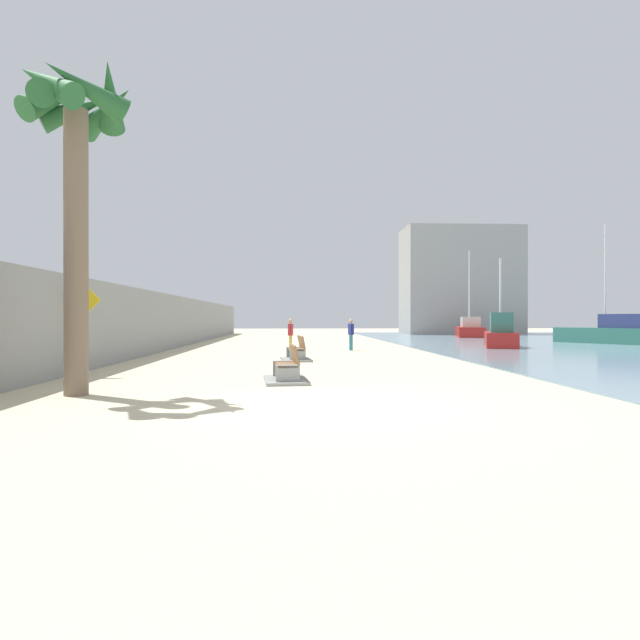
# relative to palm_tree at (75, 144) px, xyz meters

# --- Properties ---
(ground_plane) EXTENTS (120.00, 120.00, 0.00)m
(ground_plane) POSITION_rel_palm_tree_xyz_m (5.36, 16.43, -5.45)
(ground_plane) COLOR beige
(seawall) EXTENTS (0.80, 64.00, 2.94)m
(seawall) POSITION_rel_palm_tree_xyz_m (-2.14, 16.43, -3.98)
(seawall) COLOR gray
(seawall) RESTS_ON ground
(palm_tree) EXTENTS (2.73, 2.75, 7.26)m
(palm_tree) POSITION_rel_palm_tree_xyz_m (0.00, 0.00, 0.00)
(palm_tree) COLOR #7A6651
(palm_tree) RESTS_ON ground
(bench_near) EXTENTS (1.27, 2.19, 0.98)m
(bench_near) POSITION_rel_palm_tree_xyz_m (4.56, 2.33, -5.21)
(bench_near) COLOR gray
(bench_near) RESTS_ON ground
(bench_far) EXTENTS (1.31, 2.20, 0.98)m
(bench_far) POSITION_rel_palm_tree_xyz_m (4.88, 9.48, -5.21)
(bench_far) COLOR gray
(bench_far) RESTS_ON ground
(person_walking) EXTENTS (0.30, 0.49, 1.65)m
(person_walking) POSITION_rel_palm_tree_xyz_m (7.77, 15.89, -4.49)
(person_walking) COLOR teal
(person_walking) RESTS_ON ground
(person_standing) EXTENTS (0.27, 0.51, 1.65)m
(person_standing) POSITION_rel_palm_tree_xyz_m (4.64, 14.85, -4.49)
(person_standing) COLOR gold
(person_standing) RESTS_ON ground
(boat_nearest) EXTENTS (3.08, 5.03, 5.10)m
(boat_nearest) POSITION_rel_palm_tree_xyz_m (16.60, 18.21, -4.69)
(boat_nearest) COLOR red
(boat_nearest) RESTS_ON water_bay
(boat_far_left) EXTENTS (5.01, 7.03, 7.78)m
(boat_far_left) POSITION_rel_palm_tree_xyz_m (25.39, 21.67, -4.67)
(boat_far_left) COLOR #337060
(boat_far_left) RESTS_ON water_bay
(boat_mid_bay) EXTENTS (3.72, 6.98, 7.75)m
(boat_mid_bay) POSITION_rel_palm_tree_xyz_m (20.53, 35.33, -4.74)
(boat_mid_bay) COLOR red
(boat_mid_bay) RESTS_ON water_bay
(pedestrian_sign) EXTENTS (0.85, 0.08, 2.62)m
(pedestrian_sign) POSITION_rel_palm_tree_xyz_m (-1.22, 3.86, -3.81)
(pedestrian_sign) COLOR slate
(pedestrian_sign) RESTS_ON ground
(harbor_building) EXTENTS (12.00, 6.00, 11.21)m
(harbor_building) POSITION_rel_palm_tree_xyz_m (22.56, 44.43, 0.16)
(harbor_building) COLOR #9E9E99
(harbor_building) RESTS_ON ground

